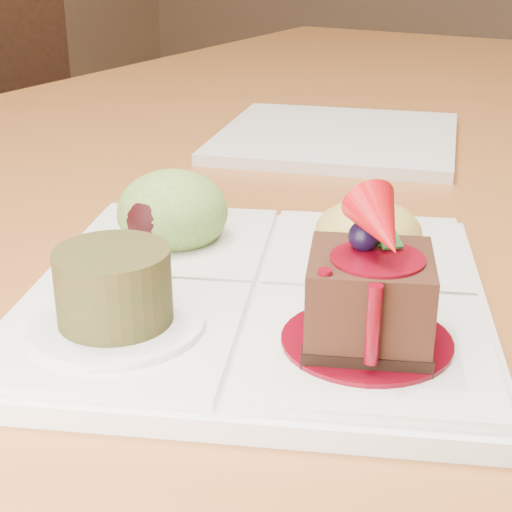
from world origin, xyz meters
The scene contains 4 objects.
dining_table centered at (0.00, 0.00, 0.68)m, with size 1.00×1.80×0.75m.
chair_left centered at (-0.81, 0.21, 0.51)m, with size 0.53×0.53×0.90m.
sampler_plate centered at (0.14, -0.43, 0.77)m, with size 0.36×0.36×0.11m.
second_plate centered at (0.02, -0.05, 0.76)m, with size 0.25×0.25×0.01m, color silver.
Camera 1 is at (0.36, -0.81, 0.97)m, focal length 55.00 mm.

